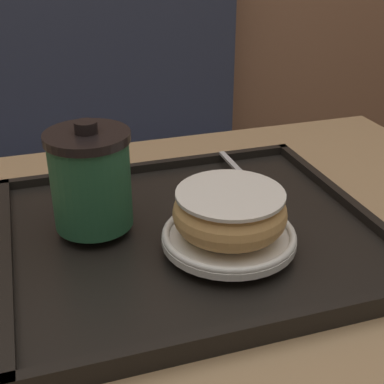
{
  "coord_description": "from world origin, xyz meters",
  "views": [
    {
      "loc": [
        -0.14,
        -0.5,
        1.05
      ],
      "look_at": [
        0.03,
        0.01,
        0.77
      ],
      "focal_mm": 50.0,
      "sensor_mm": 36.0,
      "label": 1
    }
  ],
  "objects": [
    {
      "name": "booth_bench",
      "position": [
        -0.21,
        0.87,
        0.32
      ],
      "size": [
        1.37,
        0.44,
        1.0
      ],
      "color": "#33384C",
      "rests_on": "ground_plane"
    },
    {
      "name": "cafe_table",
      "position": [
        0.0,
        0.0,
        0.55
      ],
      "size": [
        0.96,
        0.69,
        0.71
      ],
      "color": "tan",
      "rests_on": "ground_plane"
    },
    {
      "name": "serving_tray",
      "position": [
        0.03,
        0.01,
        0.71
      ],
      "size": [
        0.43,
        0.38,
        0.02
      ],
      "color": "black",
      "rests_on": "cafe_table"
    },
    {
      "name": "coffee_cup_front",
      "position": [
        -0.08,
        0.05,
        0.79
      ],
      "size": [
        0.1,
        0.1,
        0.13
      ],
      "color": "#235638",
      "rests_on": "serving_tray"
    },
    {
      "name": "plate_with_chocolate_donut",
      "position": [
        0.05,
        -0.04,
        0.74
      ],
      "size": [
        0.15,
        0.15,
        0.01
      ],
      "color": "white",
      "rests_on": "serving_tray"
    },
    {
      "name": "donut_chocolate_glazed",
      "position": [
        0.05,
        -0.04,
        0.77
      ],
      "size": [
        0.12,
        0.12,
        0.05
      ],
      "color": "tan",
      "rests_on": "plate_with_chocolate_donut"
    },
    {
      "name": "spoon",
      "position": [
        0.13,
        0.07,
        0.73
      ],
      "size": [
        0.02,
        0.17,
        0.01
      ],
      "rotation": [
        0.0,
        0.0,
        4.71
      ],
      "color": "silver",
      "rests_on": "serving_tray"
    }
  ]
}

